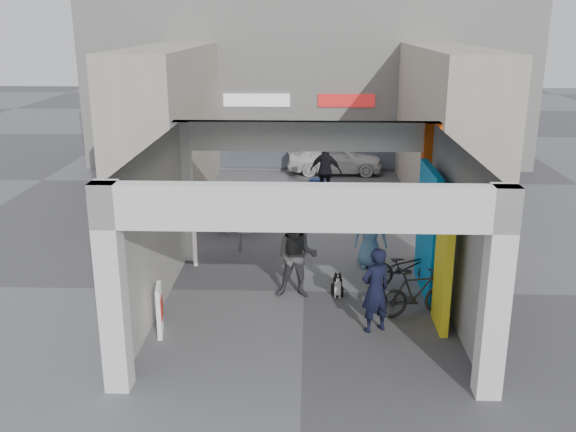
{
  "coord_description": "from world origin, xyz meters",
  "views": [
    {
      "loc": [
        0.1,
        -13.22,
        5.84
      ],
      "look_at": [
        -0.39,
        1.0,
        1.46
      ],
      "focal_mm": 40.0,
      "sensor_mm": 36.0,
      "label": 1
    }
  ],
  "objects_px": {
    "produce_stand": "(238,200)",
    "man_crates": "(326,171)",
    "man_with_dog": "(375,290)",
    "bicycle_rear": "(416,293)",
    "man_elderly": "(370,235)",
    "man_back_turned": "(297,256)",
    "white_van": "(335,158)",
    "bicycle_front": "(406,267)",
    "cafe_set": "(243,219)",
    "border_collie": "(337,286)"
  },
  "relations": [
    {
      "from": "bicycle_rear",
      "to": "white_van",
      "type": "height_order",
      "value": "white_van"
    },
    {
      "from": "man_crates",
      "to": "white_van",
      "type": "xyz_separation_m",
      "value": [
        0.44,
        3.72,
        -0.32
      ]
    },
    {
      "from": "man_with_dog",
      "to": "man_elderly",
      "type": "relative_size",
      "value": 1.04
    },
    {
      "from": "produce_stand",
      "to": "man_back_turned",
      "type": "xyz_separation_m",
      "value": [
        2.0,
        -6.59,
        0.62
      ]
    },
    {
      "from": "man_with_dog",
      "to": "bicycle_front",
      "type": "relative_size",
      "value": 0.96
    },
    {
      "from": "produce_stand",
      "to": "cafe_set",
      "type": "bearing_deg",
      "value": -92.32
    },
    {
      "from": "produce_stand",
      "to": "man_with_dog",
      "type": "xyz_separation_m",
      "value": [
        3.55,
        -8.16,
        0.54
      ]
    },
    {
      "from": "man_back_turned",
      "to": "man_elderly",
      "type": "relative_size",
      "value": 1.13
    },
    {
      "from": "man_elderly",
      "to": "man_crates",
      "type": "height_order",
      "value": "man_crates"
    },
    {
      "from": "cafe_set",
      "to": "border_collie",
      "type": "relative_size",
      "value": 2.44
    },
    {
      "from": "man_crates",
      "to": "cafe_set",
      "type": "bearing_deg",
      "value": 74.53
    },
    {
      "from": "produce_stand",
      "to": "white_van",
      "type": "bearing_deg",
      "value": 44.92
    },
    {
      "from": "produce_stand",
      "to": "bicycle_front",
      "type": "bearing_deg",
      "value": -66.04
    },
    {
      "from": "bicycle_front",
      "to": "bicycle_rear",
      "type": "height_order",
      "value": "bicycle_rear"
    },
    {
      "from": "border_collie",
      "to": "man_with_dog",
      "type": "relative_size",
      "value": 0.35
    },
    {
      "from": "man_crates",
      "to": "man_back_turned",
      "type": "bearing_deg",
      "value": 104.93
    },
    {
      "from": "bicycle_rear",
      "to": "produce_stand",
      "type": "bearing_deg",
      "value": 16.8
    },
    {
      "from": "border_collie",
      "to": "man_back_turned",
      "type": "xyz_separation_m",
      "value": [
        -0.9,
        -0.03,
        0.7
      ]
    },
    {
      "from": "man_crates",
      "to": "white_van",
      "type": "relative_size",
      "value": 0.51
    },
    {
      "from": "man_elderly",
      "to": "white_van",
      "type": "bearing_deg",
      "value": 90.0
    },
    {
      "from": "cafe_set",
      "to": "man_back_turned",
      "type": "relative_size",
      "value": 0.77
    },
    {
      "from": "man_back_turned",
      "to": "bicycle_front",
      "type": "bearing_deg",
      "value": 17.09
    },
    {
      "from": "produce_stand",
      "to": "man_elderly",
      "type": "bearing_deg",
      "value": -64.62
    },
    {
      "from": "man_elderly",
      "to": "bicycle_front",
      "type": "xyz_separation_m",
      "value": [
        0.71,
        -1.19,
        -0.36
      ]
    },
    {
      "from": "man_back_turned",
      "to": "bicycle_rear",
      "type": "relative_size",
      "value": 1.14
    },
    {
      "from": "produce_stand",
      "to": "man_crates",
      "type": "bearing_deg",
      "value": 14.41
    },
    {
      "from": "man_elderly",
      "to": "bicycle_rear",
      "type": "relative_size",
      "value": 1.0
    },
    {
      "from": "bicycle_front",
      "to": "border_collie",
      "type": "bearing_deg",
      "value": 104.06
    },
    {
      "from": "cafe_set",
      "to": "man_with_dog",
      "type": "xyz_separation_m",
      "value": [
        3.2,
        -6.25,
        0.55
      ]
    },
    {
      "from": "border_collie",
      "to": "white_van",
      "type": "distance_m",
      "value": 11.74
    },
    {
      "from": "border_collie",
      "to": "man_crates",
      "type": "distance_m",
      "value": 8.05
    },
    {
      "from": "man_with_dog",
      "to": "man_crates",
      "type": "xyz_separation_m",
      "value": [
        -0.75,
        9.61,
        0.09
      ]
    },
    {
      "from": "man_with_dog",
      "to": "bicycle_rear",
      "type": "bearing_deg",
      "value": -170.93
    },
    {
      "from": "bicycle_front",
      "to": "man_crates",
      "type": "bearing_deg",
      "value": 5.14
    },
    {
      "from": "border_collie",
      "to": "bicycle_rear",
      "type": "xyz_separation_m",
      "value": [
        1.57,
        -0.91,
        0.26
      ]
    },
    {
      "from": "white_van",
      "to": "cafe_set",
      "type": "bearing_deg",
      "value": 158.41
    },
    {
      "from": "cafe_set",
      "to": "man_crates",
      "type": "xyz_separation_m",
      "value": [
        2.45,
        3.36,
        0.64
      ]
    },
    {
      "from": "bicycle_rear",
      "to": "man_elderly",
      "type": "bearing_deg",
      "value": 0.53
    },
    {
      "from": "white_van",
      "to": "man_elderly",
      "type": "bearing_deg",
      "value": -176.44
    },
    {
      "from": "man_back_turned",
      "to": "bicycle_front",
      "type": "relative_size",
      "value": 1.05
    },
    {
      "from": "man_back_turned",
      "to": "white_van",
      "type": "bearing_deg",
      "value": 86.35
    },
    {
      "from": "man_elderly",
      "to": "man_crates",
      "type": "xyz_separation_m",
      "value": [
        -0.95,
        6.2,
        0.12
      ]
    },
    {
      "from": "cafe_set",
      "to": "white_van",
      "type": "bearing_deg",
      "value": 67.79
    },
    {
      "from": "man_with_dog",
      "to": "white_van",
      "type": "bearing_deg",
      "value": -116.39
    },
    {
      "from": "produce_stand",
      "to": "bicycle_rear",
      "type": "xyz_separation_m",
      "value": [
        4.47,
        -7.47,
        0.18
      ]
    },
    {
      "from": "man_elderly",
      "to": "man_back_turned",
      "type": "bearing_deg",
      "value": -136.57
    },
    {
      "from": "produce_stand",
      "to": "man_back_turned",
      "type": "height_order",
      "value": "man_back_turned"
    },
    {
      "from": "man_with_dog",
      "to": "man_back_turned",
      "type": "xyz_separation_m",
      "value": [
        -1.55,
        1.57,
        0.08
      ]
    },
    {
      "from": "bicycle_front",
      "to": "produce_stand",
      "type": "bearing_deg",
      "value": 29.41
    },
    {
      "from": "produce_stand",
      "to": "man_crates",
      "type": "xyz_separation_m",
      "value": [
        2.81,
        1.45,
        0.63
      ]
    }
  ]
}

